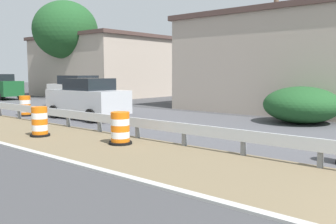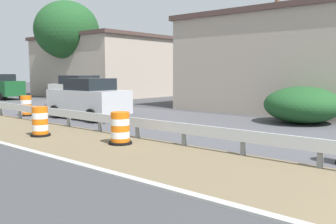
{
  "view_description": "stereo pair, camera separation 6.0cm",
  "coord_description": "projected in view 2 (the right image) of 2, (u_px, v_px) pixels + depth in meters",
  "views": [
    {
      "loc": [
        -6.53,
        0.89,
        2.24
      ],
      "look_at": [
        2.24,
        8.38,
        1.0
      ],
      "focal_mm": 39.37,
      "sensor_mm": 36.0,
      "label": 1
    },
    {
      "loc": [
        -6.49,
        0.84,
        2.24
      ],
      "look_at": [
        2.24,
        8.38,
        1.0
      ],
      "focal_mm": 39.37,
      "sensor_mm": 36.0,
      "label": 2
    }
  ],
  "objects": [
    {
      "name": "bush_roadside",
      "position": [
        302.0,
        105.0,
        16.25
      ],
      "size": [
        3.32,
        3.32,
        1.63
      ],
      "primitive_type": "ellipsoid",
      "color": "#1E4C23",
      "rests_on": "ground"
    },
    {
      "name": "tree_roadside",
      "position": [
        67.0,
        30.0,
        32.15
      ],
      "size": [
        5.58,
        5.58,
        8.43
      ],
      "color": "#4C3D2D",
      "rests_on": "ground"
    },
    {
      "name": "traffic_barrel_far",
      "position": [
        26.0,
        107.0,
        19.03
      ],
      "size": [
        0.7,
        0.7,
        1.04
      ],
      "color": "orange",
      "rests_on": "ground"
    },
    {
      "name": "traffic_barrel_mid",
      "position": [
        40.0,
        123.0,
        12.97
      ],
      "size": [
        0.68,
        0.68,
        1.04
      ],
      "color": "orange",
      "rests_on": "ground"
    },
    {
      "name": "traffic_barrel_close",
      "position": [
        120.0,
        130.0,
        11.53
      ],
      "size": [
        0.73,
        0.73,
        1.01
      ],
      "color": "orange",
      "rests_on": "ground"
    },
    {
      "name": "car_lead_far_lane",
      "position": [
        89.0,
        99.0,
        17.81
      ],
      "size": [
        2.17,
        4.27,
        1.96
      ],
      "rotation": [
        0.0,
        0.0,
        1.59
      ],
      "color": "silver",
      "rests_on": "ground"
    },
    {
      "name": "car_mid_far_lane",
      "position": [
        2.0,
        87.0,
        31.02
      ],
      "size": [
        1.98,
        4.53,
        2.1
      ],
      "rotation": [
        0.0,
        0.0,
        -1.57
      ],
      "color": "#195128",
      "rests_on": "ground"
    },
    {
      "name": "roadside_shop_far",
      "position": [
        103.0,
        67.0,
        35.47
      ],
      "size": [
        9.23,
        11.92,
        5.58
      ],
      "color": "#AD9E8E",
      "rests_on": "ground"
    },
    {
      "name": "roadside_shop_near",
      "position": [
        286.0,
        62.0,
        21.6
      ],
      "size": [
        7.53,
        11.72,
        5.64
      ],
      "color": "#AD9E8E",
      "rests_on": "ground"
    },
    {
      "name": "utility_pole_near",
      "position": [
        276.0,
        27.0,
        19.05
      ],
      "size": [
        0.24,
        1.8,
        8.86
      ],
      "color": "brown",
      "rests_on": "ground"
    },
    {
      "name": "car_trailing_near_lane",
      "position": [
        81.0,
        91.0,
        23.77
      ],
      "size": [
        2.19,
        4.67,
        2.05
      ],
      "rotation": [
        0.0,
        0.0,
        -1.54
      ],
      "color": "silver",
      "rests_on": "ground"
    }
  ]
}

